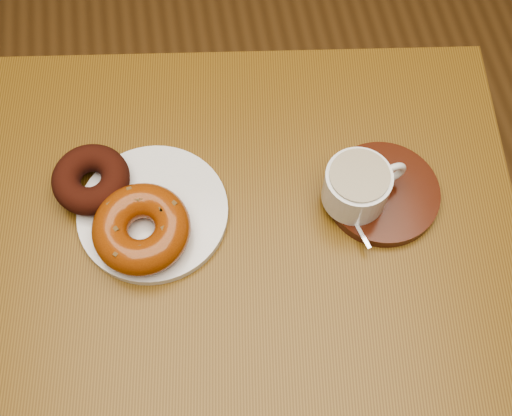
{
  "coord_description": "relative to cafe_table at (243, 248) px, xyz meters",
  "views": [
    {
      "loc": [
        -0.09,
        -0.4,
        1.49
      ],
      "look_at": [
        -0.03,
        -0.04,
        0.72
      ],
      "focal_mm": 45.0,
      "sensor_mm": 36.0,
      "label": 1
    }
  ],
  "objects": [
    {
      "name": "ground",
      "position": [
        0.05,
        0.04,
        -0.59
      ],
      "size": [
        6.0,
        6.0,
        0.0
      ],
      "primitive_type": "plane",
      "color": "brown",
      "rests_on": "ground"
    },
    {
      "name": "cafe_table",
      "position": [
        0.0,
        0.0,
        0.0
      ],
      "size": [
        0.82,
        0.66,
        0.7
      ],
      "rotation": [
        0.0,
        0.0,
        -0.13
      ],
      "color": "brown",
      "rests_on": "ground"
    },
    {
      "name": "donut_plate",
      "position": [
        -0.12,
        0.02,
        0.12
      ],
      "size": [
        0.24,
        0.24,
        0.01
      ],
      "primitive_type": "cylinder",
      "rotation": [
        0.0,
        0.0,
        0.22
      ],
      "color": "silver",
      "rests_on": "cafe_table"
    },
    {
      "name": "donut_cinnamon",
      "position": [
        -0.19,
        0.07,
        0.14
      ],
      "size": [
        0.13,
        0.13,
        0.04
      ],
      "primitive_type": "torus",
      "rotation": [
        0.0,
        0.0,
        -0.31
      ],
      "color": "#34120A",
      "rests_on": "donut_plate"
    },
    {
      "name": "donut_caramel",
      "position": [
        -0.13,
        -0.01,
        0.15
      ],
      "size": [
        0.17,
        0.17,
        0.05
      ],
      "rotation": [
        0.0,
        0.0,
        -0.51
      ],
      "color": "#833A0E",
      "rests_on": "donut_plate"
    },
    {
      "name": "saucer",
      "position": [
        0.19,
        0.0,
        0.12
      ],
      "size": [
        0.2,
        0.2,
        0.02
      ],
      "primitive_type": "cylinder",
      "rotation": [
        0.0,
        0.0,
        -0.43
      ],
      "color": "#381307",
      "rests_on": "cafe_table"
    },
    {
      "name": "coffee_cup",
      "position": [
        0.15,
        -0.0,
        0.16
      ],
      "size": [
        0.11,
        0.09,
        0.06
      ],
      "rotation": [
        0.0,
        0.0,
        0.22
      ],
      "color": "silver",
      "rests_on": "saucer"
    },
    {
      "name": "teaspoon",
      "position": [
        0.14,
        -0.02,
        0.13
      ],
      "size": [
        0.03,
        0.09,
        0.01
      ],
      "rotation": [
        0.0,
        0.0,
        0.26
      ],
      "color": "silver",
      "rests_on": "saucer"
    }
  ]
}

